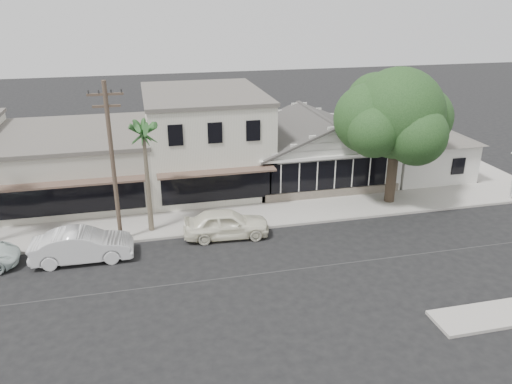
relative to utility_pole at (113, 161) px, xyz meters
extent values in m
plane|color=black|center=(9.00, -5.20, -4.79)|extent=(140.00, 140.00, 0.00)
cube|color=#9E9991|center=(1.00, 1.55, -4.71)|extent=(90.00, 3.50, 0.15)
cube|color=beige|center=(14.00, 7.30, -3.29)|extent=(10.00, 8.00, 3.00)
cube|color=black|center=(14.00, 3.24, -3.04)|extent=(8.80, 0.10, 2.00)
cube|color=#60564C|center=(14.00, 3.25, -4.44)|extent=(9.60, 0.18, 0.70)
cube|color=beige|center=(22.20, 6.30, -3.29)|extent=(6.00, 6.00, 3.00)
cube|color=silver|center=(6.00, 8.30, -1.54)|extent=(8.00, 10.00, 6.50)
cube|color=#B4B0A1|center=(-3.00, 8.30, -2.69)|extent=(10.00, 10.00, 4.20)
cylinder|color=brown|center=(0.00, 0.00, -0.29)|extent=(0.24, 0.24, 9.00)
cube|color=brown|center=(0.00, 0.00, 3.51)|extent=(1.80, 0.12, 0.12)
cube|color=brown|center=(0.00, 0.00, 2.91)|extent=(1.40, 0.12, 0.12)
imported|color=white|center=(5.88, -0.74, -3.96)|extent=(4.99, 2.29, 1.66)
imported|color=silver|center=(-1.88, -1.69, -3.94)|extent=(5.15, 1.85, 1.69)
cylinder|color=#413427|center=(17.34, 1.69, -3.03)|extent=(0.66, 0.66, 3.53)
sphere|color=#193515|center=(17.34, 1.69, 1.27)|extent=(5.73, 5.73, 5.73)
sphere|color=#193515|center=(19.33, 2.35, 0.72)|extent=(4.19, 4.19, 4.19)
sphere|color=#193515|center=(15.58, 2.13, 0.94)|extent=(4.41, 4.41, 4.41)
sphere|color=#193515|center=(17.78, 0.04, 0.28)|extent=(3.75, 3.75, 3.75)
sphere|color=#193515|center=(16.68, 3.46, 1.60)|extent=(3.97, 3.97, 3.97)
sphere|color=#193515|center=(18.66, 3.24, 2.04)|extent=(3.53, 3.53, 3.53)
sphere|color=#193515|center=(15.36, 0.81, 0.50)|extent=(3.31, 3.31, 3.31)
cone|color=#726651|center=(1.72, 0.84, -1.88)|extent=(0.33, 0.33, 5.82)
camera|label=1|loc=(1.58, -26.17, 8.16)|focal=35.00mm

